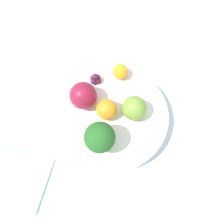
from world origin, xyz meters
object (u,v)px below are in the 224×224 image
(broccoli, at_px, (100,138))
(orange_back, at_px, (120,72))
(apple_green, at_px, (134,108))
(bowl, at_px, (112,117))
(apple_red, at_px, (83,96))
(grape_cluster, at_px, (95,79))
(napkin, at_px, (12,178))
(orange_front, at_px, (107,109))

(broccoli, xyz_separation_m, orange_back, (0.05, -0.16, -0.03))
(broccoli, bearing_deg, apple_green, -102.28)
(bowl, bearing_deg, apple_red, 7.33)
(bowl, distance_m, broccoli, 0.09)
(grape_cluster, bearing_deg, napkin, 84.50)
(apple_green, height_order, orange_back, apple_green)
(apple_red, height_order, orange_front, apple_red)
(apple_red, height_order, apple_green, apple_red)
(orange_front, bearing_deg, grape_cluster, -38.54)
(orange_front, relative_size, napkin, 0.26)
(broccoli, relative_size, napkin, 0.44)
(apple_red, relative_size, orange_front, 1.29)
(broccoli, height_order, orange_front, broccoli)
(grape_cluster, bearing_deg, bowl, 148.06)
(apple_red, distance_m, orange_back, 0.11)
(broccoli, distance_m, apple_green, 0.10)
(apple_green, xyz_separation_m, orange_back, (0.07, -0.06, -0.01))
(broccoli, relative_size, grape_cluster, 2.73)
(apple_green, distance_m, napkin, 0.30)
(orange_front, height_order, napkin, orange_front)
(bowl, bearing_deg, apple_green, -144.29)
(orange_back, bearing_deg, apple_green, 139.15)
(orange_back, height_order, napkin, orange_back)
(apple_red, distance_m, apple_green, 0.11)
(apple_red, height_order, napkin, apple_red)
(grape_cluster, height_order, napkin, grape_cluster)
(orange_back, distance_m, napkin, 0.33)
(broccoli, height_order, napkin, broccoli)
(bowl, distance_m, napkin, 0.25)
(bowl, height_order, orange_back, orange_back)
(apple_green, distance_m, orange_front, 0.06)
(orange_front, relative_size, orange_back, 1.28)
(napkin, bearing_deg, grape_cluster, -95.50)
(orange_back, bearing_deg, broccoli, 108.60)
(broccoli, distance_m, orange_back, 0.17)
(apple_red, height_order, orange_back, apple_red)
(bowl, relative_size, apple_red, 4.21)
(bowl, xyz_separation_m, apple_red, (0.07, 0.01, 0.05))
(grape_cluster, relative_size, napkin, 0.16)
(broccoli, xyz_separation_m, apple_red, (0.08, -0.06, -0.02))
(broccoli, bearing_deg, apple_red, -35.28)
(broccoli, height_order, grape_cluster, broccoli)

